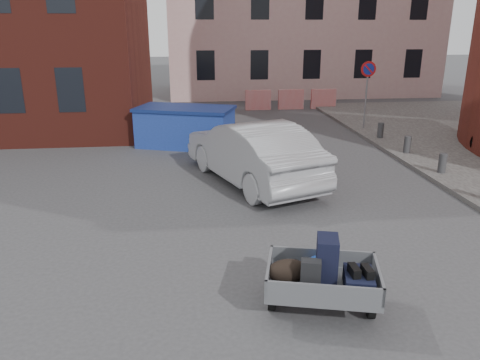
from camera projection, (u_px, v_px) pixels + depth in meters
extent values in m
plane|color=#38383A|center=(246.00, 238.00, 9.42)|extent=(120.00, 120.00, 0.00)
cylinder|color=gray|center=(366.00, 96.00, 18.58)|extent=(0.07, 0.07, 2.60)
cylinder|color=red|center=(368.00, 69.00, 18.23)|extent=(0.60, 0.03, 0.60)
cylinder|color=navy|center=(369.00, 69.00, 18.21)|extent=(0.44, 0.03, 0.44)
cylinder|color=#3A3A3D|center=(442.00, 163.00, 13.14)|extent=(0.22, 0.22, 0.55)
cylinder|color=#3A3A3D|center=(407.00, 144.00, 15.22)|extent=(0.22, 0.22, 0.55)
cylinder|color=#3A3A3D|center=(381.00, 130.00, 17.30)|extent=(0.22, 0.22, 0.55)
cube|color=red|center=(258.00, 100.00, 23.69)|extent=(1.30, 0.18, 1.00)
cube|color=red|center=(291.00, 99.00, 23.87)|extent=(1.30, 0.18, 1.00)
cube|color=red|center=(324.00, 99.00, 24.05)|extent=(1.30, 0.18, 1.00)
cylinder|color=black|center=(272.00, 296.00, 6.99)|extent=(0.21, 0.45, 0.44)
cylinder|color=black|center=(371.00, 303.00, 6.80)|extent=(0.21, 0.45, 0.44)
cube|color=slate|center=(322.00, 285.00, 6.82)|extent=(1.82, 1.46, 0.08)
cube|color=slate|center=(269.00, 271.00, 6.87)|extent=(0.31, 1.08, 0.28)
cube|color=slate|center=(378.00, 278.00, 6.66)|extent=(0.31, 1.08, 0.28)
cube|color=slate|center=(322.00, 257.00, 7.27)|extent=(1.56, 0.43, 0.28)
cube|color=slate|center=(324.00, 294.00, 6.27)|extent=(1.56, 0.43, 0.28)
cube|color=slate|center=(320.00, 260.00, 7.69)|extent=(0.25, 0.70, 0.06)
cube|color=black|center=(327.00, 260.00, 6.74)|extent=(0.40, 0.51, 0.70)
cube|color=black|center=(359.00, 281.00, 6.61)|extent=(0.54, 0.68, 0.25)
ellipsoid|color=black|center=(288.00, 271.00, 6.77)|extent=(0.67, 0.50, 0.36)
cube|color=black|center=(311.00, 276.00, 6.52)|extent=(0.32, 0.24, 0.48)
ellipsoid|color=#1641AA|center=(319.00, 264.00, 7.11)|extent=(0.42, 0.38, 0.24)
cube|color=black|center=(354.00, 271.00, 6.52)|extent=(0.11, 0.27, 0.13)
cube|color=black|center=(367.00, 271.00, 6.49)|extent=(0.11, 0.27, 0.13)
cube|color=#1F3996|center=(185.00, 128.00, 16.45)|extent=(3.56, 2.57, 1.28)
cube|color=navy|center=(185.00, 109.00, 16.24)|extent=(3.69, 2.71, 0.11)
imported|color=#9FA1A6|center=(252.00, 152.00, 12.58)|extent=(3.47, 5.41, 1.68)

